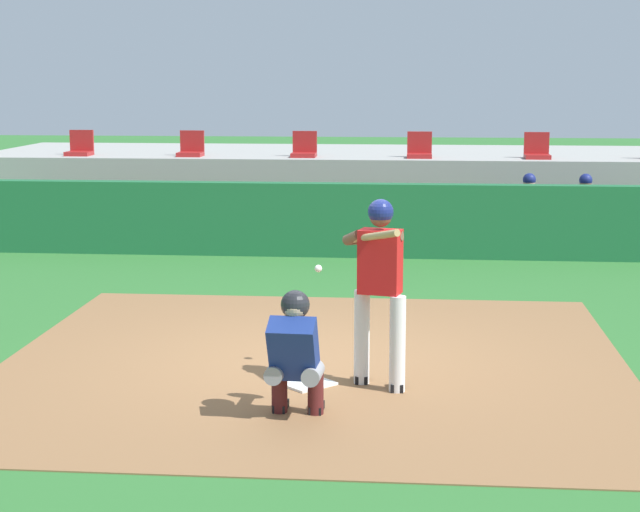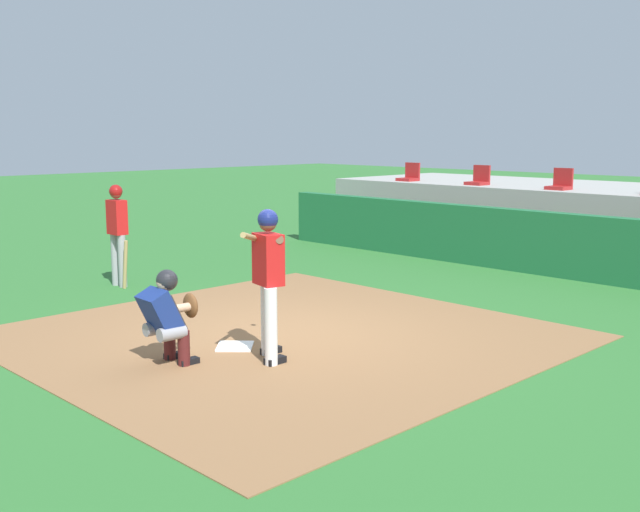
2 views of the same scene
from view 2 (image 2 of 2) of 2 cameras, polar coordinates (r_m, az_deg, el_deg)
name	(u,v)px [view 2 (image 2 of 2)]	position (r m, az deg, el deg)	size (l,w,h in m)	color
ground_plane	(282,336)	(10.12, -2.84, -6.05)	(80.00, 80.00, 0.00)	#2D6B2D
dirt_infield	(282,336)	(10.12, -2.84, -6.02)	(6.40, 6.40, 0.01)	olive
home_plate	(235,346)	(9.62, -6.43, -6.77)	(0.44, 0.44, 0.02)	white
batter_at_plate	(268,275)	(8.84, -3.93, -1.41)	(0.62, 0.83, 1.80)	silver
catcher_crouched	(168,314)	(8.93, -11.34, -4.27)	(0.50, 1.89, 1.13)	gray
on_deck_batter	(118,229)	(13.63, -14.99, 2.01)	(0.58, 0.23, 1.79)	#99999E
dugout_wall	(536,242)	(15.03, 15.96, 1.00)	(13.00, 0.30, 1.20)	#1E6638
dugout_bench	(561,256)	(15.96, 17.67, 0.02)	(11.80, 0.44, 0.45)	olive
stands_platform	(634,219)	(18.95, 22.57, 2.60)	(15.00, 4.40, 1.40)	#9E9E99
stadium_seat_0	(410,176)	(20.36, 6.76, 6.02)	(0.46, 0.46, 0.48)	#A51E1E
stadium_seat_1	(479,179)	(19.08, 11.87, 5.67)	(0.46, 0.46, 0.48)	#A51E1E
stadium_seat_2	(560,184)	(17.97, 17.64, 5.22)	(0.46, 0.46, 0.48)	#A51E1E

